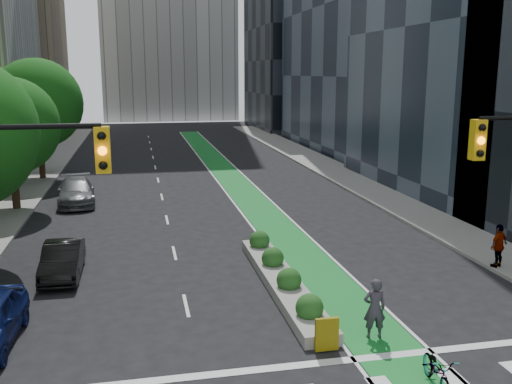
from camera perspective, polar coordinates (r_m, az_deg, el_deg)
name	(u,v)px	position (r m, az deg, el deg)	size (l,w,h in m)	color
sidewalk_left	(13,199)	(39.31, -23.13, -0.65)	(3.60, 90.00, 0.15)	gray
sidewalk_right	(362,184)	(41.61, 10.60, 0.77)	(3.60, 90.00, 0.15)	gray
bike_lane_paint	(230,177)	(43.99, -2.59, 1.47)	(2.20, 70.00, 0.01)	#167C2B
building_tan_far	(1,31)	(80.48, -24.16, 14.49)	(14.00, 16.00, 26.00)	tan
building_dark_end	(304,29)	(84.39, 4.84, 15.97)	(14.00, 18.00, 28.00)	black
tree_midfar	(10,126)	(35.54, -23.41, 6.06)	(5.60, 5.60, 7.76)	black
tree_far	(37,104)	(45.31, -21.04, 8.25)	(6.60, 6.60, 9.00)	black
median_planter	(282,277)	(21.76, 2.58, -8.53)	(1.20, 10.26, 1.10)	gray
bicycle	(437,371)	(15.93, 17.67, -16.67)	(0.66, 1.89, 0.99)	gray
cyclist	(375,308)	(17.98, 11.77, -11.33)	(0.69, 0.46, 1.90)	#342E38
parked_car_left_mid	(63,260)	(24.01, -18.78, -6.44)	(1.42, 4.09, 1.35)	black
parked_car_left_far	(76,192)	(36.71, -17.54, 0.04)	(2.16, 5.32, 1.54)	#5C5F61
pedestrian_far	(499,246)	(25.28, 23.11, -4.96)	(1.06, 0.44, 1.80)	gray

